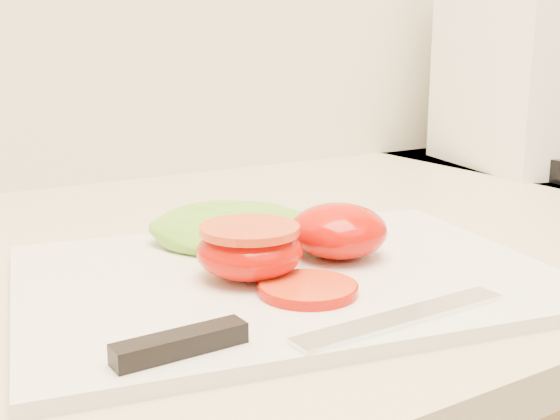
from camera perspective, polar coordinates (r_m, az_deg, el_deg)
cutting_board at (r=0.53m, az=0.58°, el=-5.48°), size 0.44×0.36×0.01m
tomato_half_dome at (r=0.56m, az=4.77°, el=-1.68°), size 0.08×0.08×0.04m
tomato_half_cut at (r=0.51m, az=-2.47°, el=-3.18°), size 0.08×0.08×0.04m
tomato_slice_0 at (r=0.48m, az=2.29°, el=-6.40°), size 0.07×0.07×0.01m
lettuce_leaf_0 at (r=0.59m, az=-3.69°, el=-1.54°), size 0.17×0.17×0.03m
knife at (r=0.41m, az=-0.48°, el=-9.91°), size 0.26×0.05×0.01m
appliance at (r=1.09m, az=20.11°, el=11.30°), size 0.26×0.29×0.30m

